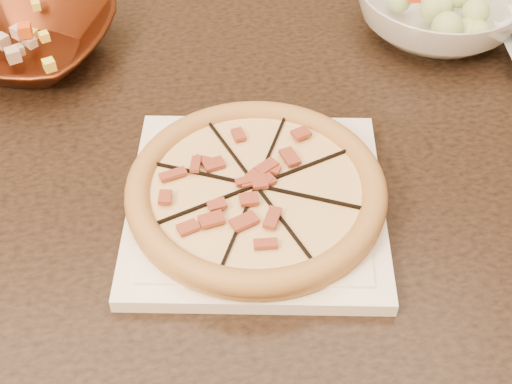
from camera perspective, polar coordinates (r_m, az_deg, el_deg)
The scene contains 6 objects.
dining_table at distance 1.04m, azimuth -5.88°, elevation 2.00°, with size 1.55×1.09×0.75m.
plate at distance 0.84m, azimuth -0.00°, elevation -0.93°, with size 0.31×0.31×0.02m.
pizza at distance 0.82m, azimuth -0.00°, elevation 0.20°, with size 0.30×0.30×0.03m.
bronze_bowl at distance 1.11m, azimuth -17.95°, elevation 11.42°, with size 0.25×0.25×0.06m, color #4C1F0E.
mixed_dish at distance 1.09m, azimuth -18.59°, elevation 13.33°, with size 0.09×0.12×0.03m.
salad_bowl at distance 1.14m, azimuth 14.33°, elevation 13.90°, with size 0.25×0.25×0.08m, color silver.
Camera 1 is at (0.13, -0.69, 1.37)m, focal length 50.00 mm.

